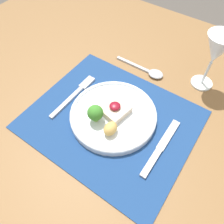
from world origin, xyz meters
The scene contains 8 objects.
ground_plane centered at (0.00, 0.00, 0.00)m, with size 8.00×8.00×0.00m, color #4C4742.
dining_table centered at (0.00, 0.00, 0.68)m, with size 1.52×1.23×0.75m.
placemat centered at (0.00, 0.00, 0.76)m, with size 0.44×0.37×0.00m, color navy.
dinner_plate centered at (0.00, 0.01, 0.77)m, with size 0.24×0.24×0.07m.
fork centered at (-0.14, 0.01, 0.76)m, with size 0.02×0.19×0.01m.
knife centered at (0.15, -0.01, 0.76)m, with size 0.02×0.19×0.01m.
spoon centered at (0.00, 0.22, 0.76)m, with size 0.17×0.04×0.01m.
wine_glass_near centered at (0.15, 0.28, 0.88)m, with size 0.08×0.08×0.18m.
Camera 1 is at (0.20, -0.28, 1.26)m, focal length 35.00 mm.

